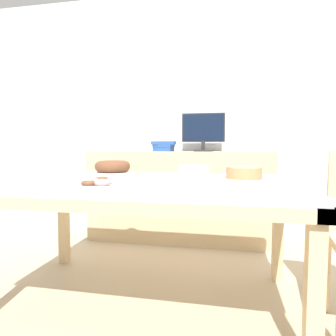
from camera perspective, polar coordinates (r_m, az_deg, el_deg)
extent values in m
plane|color=tan|center=(2.05, -4.00, -23.90)|extent=(12.00, 12.00, 0.00)
cube|color=silver|center=(3.33, 3.08, 9.99)|extent=(8.00, 0.10, 2.60)
cube|color=silver|center=(1.82, -4.12, -2.80)|extent=(1.77, 1.02, 0.04)
cube|color=#D1B284|center=(1.37, -9.63, -7.21)|extent=(1.80, 0.08, 0.06)
cube|color=#D1B284|center=(2.29, -0.84, -2.54)|extent=(1.80, 0.08, 0.06)
cube|color=#D1B284|center=(2.22, -26.11, -3.21)|extent=(0.08, 1.05, 0.06)
cube|color=#D1B284|center=(1.80, 23.42, -4.76)|extent=(0.08, 1.05, 0.06)
cube|color=#D1B284|center=(1.46, 26.08, -21.14)|extent=(0.07, 0.07, 0.70)
cube|color=#D1B284|center=(2.64, -19.23, -9.46)|extent=(0.07, 0.07, 0.70)
cube|color=#D1B284|center=(2.31, 20.18, -11.43)|extent=(0.07, 0.07, 0.70)
cube|color=#D1B284|center=(2.06, 27.90, -17.29)|extent=(0.04, 0.04, 0.45)
cube|color=#D1B284|center=(3.06, 2.19, -5.36)|extent=(1.83, 0.44, 0.91)
cylinder|color=#262628|center=(2.99, 6.70, 3.29)|extent=(0.20, 0.20, 0.02)
cylinder|color=#262628|center=(2.99, 6.71, 4.31)|extent=(0.04, 0.04, 0.09)
cube|color=#262628|center=(3.00, 6.74, 7.65)|extent=(0.42, 0.02, 0.28)
cube|color=black|center=(2.98, 6.72, 7.67)|extent=(0.40, 0.00, 0.26)
cube|color=#23478C|center=(3.05, -0.84, 3.56)|extent=(0.20, 0.17, 0.04)
cube|color=#23478C|center=(3.05, -0.84, 4.20)|extent=(0.21, 0.17, 0.03)
cube|color=#23478C|center=(3.05, -0.84, 4.79)|extent=(0.24, 0.15, 0.03)
cylinder|color=silver|center=(1.83, 14.23, -2.13)|extent=(0.26, 0.26, 0.01)
cylinder|color=#BC7A4C|center=(1.82, 14.26, -0.91)|extent=(0.21, 0.21, 0.07)
cylinder|color=#EDA16C|center=(1.82, 14.28, 0.21)|extent=(0.20, 0.20, 0.01)
cylinder|color=silver|center=(2.25, -10.50, -0.89)|extent=(0.30, 0.30, 0.01)
torus|color=brown|center=(2.25, -10.51, 0.31)|extent=(0.26, 0.26, 0.08)
cylinder|color=silver|center=(1.56, -12.08, -3.14)|extent=(0.35, 0.35, 0.01)
torus|color=white|center=(1.54, -9.54, -2.50)|extent=(0.08, 0.08, 0.02)
torus|color=#EAD184|center=(1.61, -10.20, -2.19)|extent=(0.07, 0.07, 0.02)
torus|color=brown|center=(1.63, -12.59, -2.11)|extent=(0.08, 0.08, 0.03)
torus|color=white|center=(1.60, -14.43, -2.29)|extent=(0.07, 0.07, 0.02)
torus|color=brown|center=(1.51, -14.80, -2.76)|extent=(0.08, 0.08, 0.02)
torus|color=pink|center=(1.48, -12.34, -2.73)|extent=(0.08, 0.08, 0.03)
cylinder|color=silver|center=(2.08, 4.86, -1.30)|extent=(0.21, 0.21, 0.01)
cylinder|color=silver|center=(2.07, 4.86, -1.02)|extent=(0.21, 0.21, 0.01)
cylinder|color=silver|center=(2.07, 4.87, -0.75)|extent=(0.21, 0.21, 0.01)
cylinder|color=silver|center=(2.07, 4.87, -0.47)|extent=(0.21, 0.21, 0.01)
cylinder|color=silver|center=(2.07, 4.87, -0.20)|extent=(0.21, 0.21, 0.01)
cylinder|color=silver|center=(2.07, 4.87, 0.08)|extent=(0.21, 0.21, 0.01)
cylinder|color=silver|center=(2.07, 4.87, 0.36)|extent=(0.21, 0.21, 0.01)
cylinder|color=silver|center=(2.03, -5.59, -1.33)|extent=(0.04, 0.04, 0.02)
cylinder|color=white|center=(2.03, -5.59, -1.16)|extent=(0.03, 0.03, 0.00)
cone|color=#F9B74C|center=(2.03, -5.59, -0.80)|extent=(0.01, 0.01, 0.02)
cylinder|color=silver|center=(2.19, 10.89, -1.00)|extent=(0.04, 0.04, 0.02)
cylinder|color=white|center=(2.19, 10.89, -0.84)|extent=(0.03, 0.03, 0.00)
cone|color=#F9B74C|center=(2.18, 10.90, -0.50)|extent=(0.01, 0.01, 0.02)
cylinder|color=silver|center=(1.93, -5.97, -1.63)|extent=(0.04, 0.04, 0.02)
cylinder|color=white|center=(1.93, -5.98, -1.45)|extent=(0.03, 0.03, 0.00)
cone|color=#F9B74C|center=(1.93, -5.98, -1.07)|extent=(0.01, 0.01, 0.02)
cylinder|color=silver|center=(1.56, 12.88, -3.12)|extent=(0.04, 0.04, 0.02)
cylinder|color=white|center=(1.56, 12.88, -2.90)|extent=(0.03, 0.03, 0.00)
cone|color=#F9B74C|center=(1.56, 12.89, -2.42)|extent=(0.01, 0.01, 0.02)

